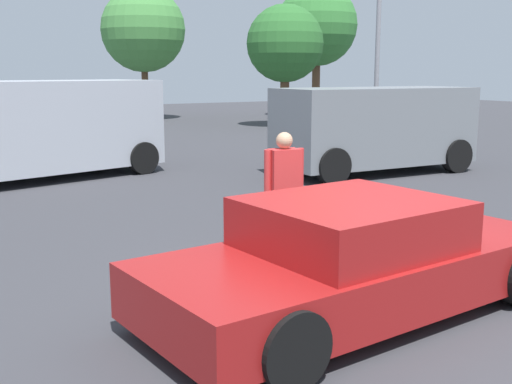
{
  "coord_description": "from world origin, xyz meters",
  "views": [
    {
      "loc": [
        -4.07,
        -4.83,
        2.38
      ],
      "look_at": [
        -0.16,
        1.93,
        0.9
      ],
      "focal_mm": 44.55,
      "sensor_mm": 36.0,
      "label": 1
    }
  ],
  "objects_px": {
    "sedan_foreground": "(355,260)",
    "suv_dark": "(375,127)",
    "light_post_near": "(379,5)",
    "pedestrian": "(284,182)",
    "van_white": "(39,126)"
  },
  "relations": [
    {
      "from": "sedan_foreground",
      "to": "suv_dark",
      "type": "xyz_separation_m",
      "value": [
        6.08,
        6.83,
        0.56
      ]
    },
    {
      "from": "van_white",
      "to": "light_post_near",
      "type": "height_order",
      "value": "light_post_near"
    },
    {
      "from": "suv_dark",
      "to": "pedestrian",
      "type": "xyz_separation_m",
      "value": [
        -5.51,
        -4.63,
        -0.15
      ]
    },
    {
      "from": "sedan_foreground",
      "to": "light_post_near",
      "type": "bearing_deg",
      "value": 43.04
    },
    {
      "from": "sedan_foreground",
      "to": "light_post_near",
      "type": "xyz_separation_m",
      "value": [
        8.94,
        10.18,
        3.77
      ]
    },
    {
      "from": "sedan_foreground",
      "to": "light_post_near",
      "type": "distance_m",
      "value": 14.06
    },
    {
      "from": "sedan_foreground",
      "to": "pedestrian",
      "type": "height_order",
      "value": "pedestrian"
    },
    {
      "from": "van_white",
      "to": "pedestrian",
      "type": "relative_size",
      "value": 3.52
    },
    {
      "from": "sedan_foreground",
      "to": "pedestrian",
      "type": "relative_size",
      "value": 2.85
    },
    {
      "from": "sedan_foreground",
      "to": "van_white",
      "type": "height_order",
      "value": "van_white"
    },
    {
      "from": "suv_dark",
      "to": "pedestrian",
      "type": "relative_size",
      "value": 3.01
    },
    {
      "from": "sedan_foreground",
      "to": "suv_dark",
      "type": "bearing_deg",
      "value": 42.68
    },
    {
      "from": "pedestrian",
      "to": "light_post_near",
      "type": "relative_size",
      "value": 0.25
    },
    {
      "from": "sedan_foreground",
      "to": "pedestrian",
      "type": "bearing_deg",
      "value": 69.95
    },
    {
      "from": "sedan_foreground",
      "to": "van_white",
      "type": "distance_m",
      "value": 9.98
    }
  ]
}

